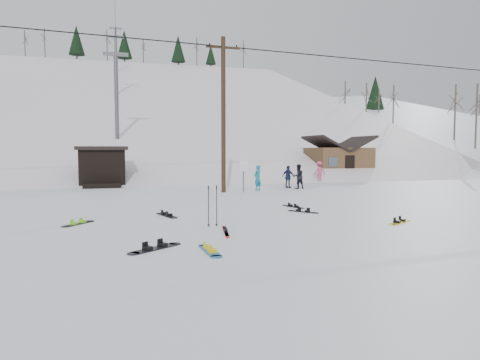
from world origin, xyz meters
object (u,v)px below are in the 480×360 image
object	(u,v)px
utility_pole	(223,112)
hero_skis	(226,231)
cabin	(338,161)
hero_snowboard	(210,250)

from	to	relation	value
utility_pole	hero_skis	bearing A→B (deg)	-103.37
cabin	hero_skis	world-z (taller)	cabin
utility_pole	hero_skis	size ratio (longest dim) A/B	4.66
cabin	hero_snowboard	bearing A→B (deg)	-124.74
cabin	hero_snowboard	xyz separation A→B (m)	(-16.81, -24.24, -1.46)
utility_pole	hero_snowboard	world-z (taller)	utility_pole
utility_pole	hero_skis	world-z (taller)	utility_pole
cabin	hero_skis	bearing A→B (deg)	-125.84
utility_pole	hero_snowboard	size ratio (longest dim) A/B	5.95
utility_pole	cabin	size ratio (longest dim) A/B	1.67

